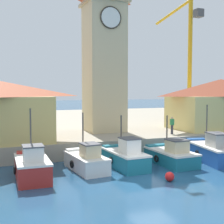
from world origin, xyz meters
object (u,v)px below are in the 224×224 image
(warehouse_right, at_px, (221,103))
(dock_worker_near_tower, at_px, (172,125))
(clock_tower, at_px, (104,49))
(fishing_boat_center, at_px, (211,151))
(fishing_boat_far_left, at_px, (32,166))
(fishing_boat_mid_left, at_px, (171,155))
(fishing_boat_left_outer, at_px, (86,160))
(mooring_buoy, at_px, (170,177))
(fishing_boat_left_inner, at_px, (125,157))
(port_crane_near, at_px, (189,74))

(warehouse_right, bearing_deg, dock_worker_near_tower, -163.78)
(warehouse_right, xyz_separation_m, dock_worker_near_tower, (-7.35, -2.14, -1.84))
(clock_tower, bearing_deg, fishing_boat_center, -63.92)
(fishing_boat_far_left, distance_m, fishing_boat_mid_left, 9.89)
(warehouse_right, bearing_deg, fishing_boat_left_outer, -157.69)
(fishing_boat_far_left, bearing_deg, fishing_boat_mid_left, 1.58)
(warehouse_right, bearing_deg, mooring_buoy, -139.62)
(fishing_boat_left_outer, xyz_separation_m, fishing_boat_center, (9.54, -0.83, 0.12))
(fishing_boat_far_left, distance_m, clock_tower, 15.63)
(fishing_boat_left_inner, relative_size, warehouse_right, 0.40)
(fishing_boat_left_outer, relative_size, mooring_buoy, 7.91)
(fishing_boat_left_outer, bearing_deg, warehouse_right, 22.31)
(fishing_boat_mid_left, distance_m, mooring_buoy, 4.34)
(fishing_boat_center, xyz_separation_m, clock_tower, (-4.95, 10.11, 8.63))
(clock_tower, height_order, dock_worker_near_tower, clock_tower)
(fishing_boat_left_outer, bearing_deg, fishing_boat_center, -4.96)
(fishing_boat_left_outer, distance_m, fishing_boat_left_inner, 2.72)
(fishing_boat_center, bearing_deg, fishing_boat_far_left, 179.94)
(fishing_boat_far_left, distance_m, fishing_boat_left_inner, 6.36)
(fishing_boat_far_left, xyz_separation_m, mooring_buoy, (7.53, -3.36, -0.50))
(port_crane_near, xyz_separation_m, mooring_buoy, (-14.85, -19.58, -7.28))
(fishing_boat_far_left, xyz_separation_m, fishing_boat_mid_left, (9.88, 0.27, -0.12))
(clock_tower, xyz_separation_m, dock_worker_near_tower, (5.06, -4.43, -7.25))
(port_crane_near, bearing_deg, mooring_buoy, -127.18)
(fishing_boat_center, xyz_separation_m, port_crane_near, (9.21, 16.24, 6.77))
(clock_tower, bearing_deg, fishing_boat_mid_left, -80.43)
(fishing_boat_left_inner, bearing_deg, port_crane_near, 44.35)
(fishing_boat_far_left, height_order, warehouse_right, warehouse_right)
(dock_worker_near_tower, bearing_deg, warehouse_right, 16.22)
(fishing_boat_left_outer, distance_m, fishing_boat_center, 9.58)
(clock_tower, xyz_separation_m, mooring_buoy, (-0.70, -13.45, -9.14))
(fishing_boat_left_outer, height_order, warehouse_right, warehouse_right)
(fishing_boat_left_outer, distance_m, clock_tower, 13.55)
(fishing_boat_mid_left, xyz_separation_m, dock_worker_near_tower, (3.41, 5.38, 1.50))
(fishing_boat_left_inner, height_order, fishing_boat_mid_left, fishing_boat_left_inner)
(fishing_boat_left_outer, xyz_separation_m, warehouse_right, (17.01, 6.98, 3.33))
(fishing_boat_mid_left, bearing_deg, fishing_boat_far_left, -178.42)
(fishing_boat_left_inner, height_order, mooring_buoy, fishing_boat_left_inner)
(fishing_boat_far_left, xyz_separation_m, clock_tower, (8.23, 10.09, 8.64))
(fishing_boat_left_inner, height_order, clock_tower, clock_tower)
(fishing_boat_center, distance_m, dock_worker_near_tower, 5.84)
(fishing_boat_mid_left, bearing_deg, fishing_boat_left_outer, 175.05)
(fishing_boat_mid_left, distance_m, port_crane_near, 21.41)
(dock_worker_near_tower, bearing_deg, fishing_boat_far_left, -156.94)
(fishing_boat_center, relative_size, port_crane_near, 0.34)
(fishing_boat_center, distance_m, port_crane_near, 19.86)
(fishing_boat_far_left, distance_m, fishing_boat_left_outer, 3.72)
(fishing_boat_center, bearing_deg, port_crane_near, 60.44)
(fishing_boat_left_outer, height_order, fishing_boat_left_inner, fishing_boat_left_outer)
(fishing_boat_left_inner, distance_m, clock_tower, 13.04)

